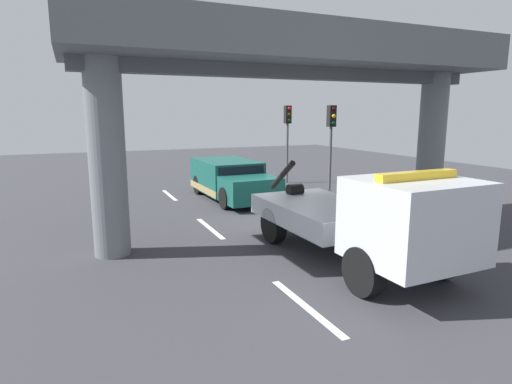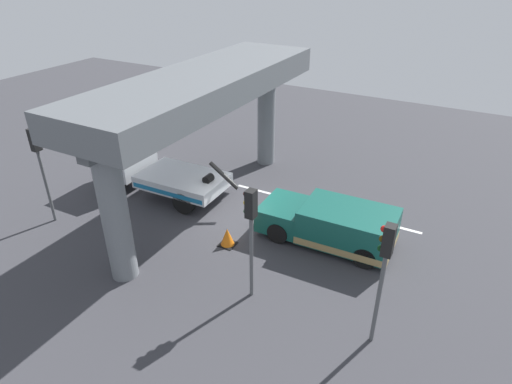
% 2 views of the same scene
% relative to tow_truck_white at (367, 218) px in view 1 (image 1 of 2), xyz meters
% --- Properties ---
extents(ground_plane, '(60.00, 40.00, 0.10)m').
position_rel_tow_truck_white_xyz_m(ground_plane, '(-4.78, -0.02, -1.25)').
color(ground_plane, '#38383D').
extents(lane_stripe_west, '(2.60, 0.16, 0.01)m').
position_rel_tow_truck_white_xyz_m(lane_stripe_west, '(-10.78, -2.31, -1.20)').
color(lane_stripe_west, silver).
rests_on(lane_stripe_west, ground).
extents(lane_stripe_mid, '(2.60, 0.16, 0.01)m').
position_rel_tow_truck_white_xyz_m(lane_stripe_mid, '(-4.78, -2.31, -1.20)').
color(lane_stripe_mid, silver).
rests_on(lane_stripe_mid, ground).
extents(lane_stripe_east, '(2.60, 0.16, 0.01)m').
position_rel_tow_truck_white_xyz_m(lane_stripe_east, '(1.22, -2.31, -1.20)').
color(lane_stripe_east, silver).
rests_on(lane_stripe_east, ground).
extents(tow_truck_white, '(7.28, 2.54, 2.46)m').
position_rel_tow_truck_white_xyz_m(tow_truck_white, '(0.00, 0.00, 0.00)').
color(tow_truck_white, silver).
rests_on(tow_truck_white, ground).
extents(towed_van_green, '(5.25, 2.32, 1.58)m').
position_rel_tow_truck_white_xyz_m(towed_van_green, '(-9.06, -0.02, -0.42)').
color(towed_van_green, '#145147').
rests_on(towed_van_green, ground).
extents(overpass_structure, '(3.60, 12.66, 5.94)m').
position_rel_tow_truck_white_xyz_m(overpass_structure, '(-3.40, -0.02, 3.78)').
color(overpass_structure, slate).
rests_on(overpass_structure, ground).
extents(traffic_light_near, '(0.39, 0.32, 3.97)m').
position_rel_tow_truck_white_xyz_m(traffic_light_near, '(-11.76, 4.08, 1.70)').
color(traffic_light_near, '#515456').
rests_on(traffic_light_near, ground).
extents(traffic_light_far, '(0.39, 0.32, 3.92)m').
position_rel_tow_truck_white_xyz_m(traffic_light_far, '(-7.76, 4.08, 1.67)').
color(traffic_light_far, '#515456').
rests_on(traffic_light_far, ground).
extents(traffic_cone_orange, '(0.61, 0.61, 0.73)m').
position_rel_tow_truck_white_xyz_m(traffic_cone_orange, '(-5.60, 2.09, -0.85)').
color(traffic_cone_orange, orange).
rests_on(traffic_cone_orange, ground).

